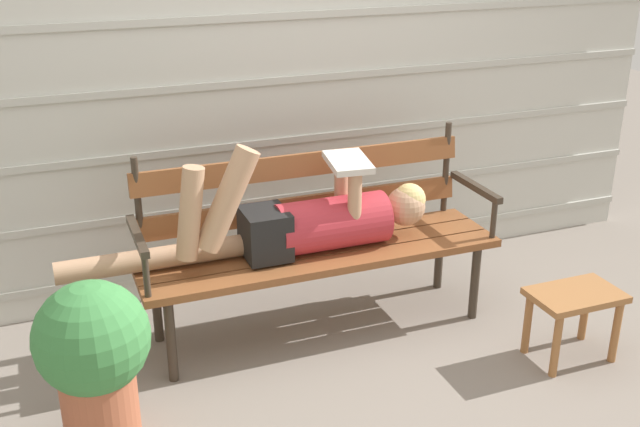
{
  "coord_description": "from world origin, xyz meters",
  "views": [
    {
      "loc": [
        -1.18,
        -2.83,
        1.92
      ],
      "look_at": [
        0.0,
        0.19,
        0.61
      ],
      "focal_mm": 42.67,
      "sensor_mm": 36.0,
      "label": 1
    }
  ],
  "objects_px": {
    "footstool": "(574,306)",
    "reclining_person": "(302,221)",
    "park_bench": "(315,233)",
    "potted_plant": "(94,355)"
  },
  "relations": [
    {
      "from": "potted_plant",
      "to": "reclining_person",
      "type": "bearing_deg",
      "value": 26.06
    },
    {
      "from": "park_bench",
      "to": "reclining_person",
      "type": "xyz_separation_m",
      "value": [
        -0.09,
        -0.07,
        0.1
      ]
    },
    {
      "from": "reclining_person",
      "to": "potted_plant",
      "type": "distance_m",
      "value": 1.12
    },
    {
      "from": "footstool",
      "to": "reclining_person",
      "type": "bearing_deg",
      "value": 148.59
    },
    {
      "from": "park_bench",
      "to": "footstool",
      "type": "bearing_deg",
      "value": -36.44
    },
    {
      "from": "potted_plant",
      "to": "park_bench",
      "type": "bearing_deg",
      "value": 27.16
    },
    {
      "from": "park_bench",
      "to": "reclining_person",
      "type": "relative_size",
      "value": 0.99
    },
    {
      "from": "reclining_person",
      "to": "footstool",
      "type": "distance_m",
      "value": 1.28
    },
    {
      "from": "footstool",
      "to": "potted_plant",
      "type": "distance_m",
      "value": 2.06
    },
    {
      "from": "park_bench",
      "to": "footstool",
      "type": "distance_m",
      "value": 1.22
    }
  ]
}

